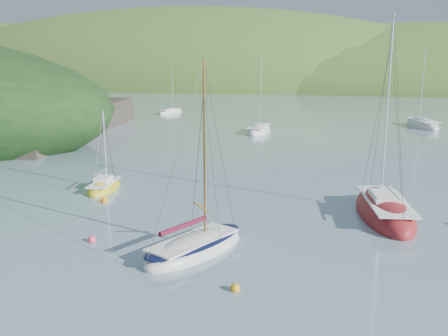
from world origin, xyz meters
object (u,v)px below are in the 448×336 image
(distant_sloop_c, at_px, (170,113))
(sailboat_yellow, at_px, (104,187))
(sloop_red, at_px, (384,212))
(daysailer_white, at_px, (195,248))
(distant_sloop_b, at_px, (422,125))
(distant_sloop_a, at_px, (259,131))

(distant_sloop_c, bearing_deg, sailboat_yellow, -57.53)
(sloop_red, height_order, distant_sloop_c, sloop_red)
(sloop_red, xyz_separation_m, distant_sloop_c, (-35.03, 52.47, -0.08))
(daysailer_white, distance_m, distant_sloop_c, 66.39)
(distant_sloop_b, relative_size, distant_sloop_c, 1.45)
(daysailer_white, xyz_separation_m, sloop_red, (9.40, 8.78, 0.01))
(daysailer_white, xyz_separation_m, sailboat_yellow, (-10.55, 9.90, -0.06))
(sailboat_yellow, bearing_deg, daysailer_white, -52.55)
(distant_sloop_a, bearing_deg, distant_sloop_c, 137.45)
(distant_sloop_a, distance_m, distant_sloop_b, 24.62)
(daysailer_white, xyz_separation_m, distant_sloop_c, (-25.63, 61.25, -0.07))
(sloop_red, xyz_separation_m, sailboat_yellow, (-19.95, 1.12, -0.07))
(sailboat_yellow, bearing_deg, sloop_red, -12.60)
(sailboat_yellow, xyz_separation_m, distant_sloop_c, (-15.08, 51.35, -0.01))
(daysailer_white, distance_m, distant_sloop_a, 42.40)
(distant_sloop_b, bearing_deg, sloop_red, -115.25)
(sloop_red, xyz_separation_m, distant_sloop_a, (-14.84, 33.27, -0.06))
(daysailer_white, distance_m, sailboat_yellow, 14.47)
(distant_sloop_b, distance_m, distant_sloop_c, 42.31)
(sloop_red, distance_m, distant_sloop_a, 36.43)
(distant_sloop_c, bearing_deg, distant_sloop_b, 6.29)
(sloop_red, height_order, distant_sloop_b, sloop_red)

